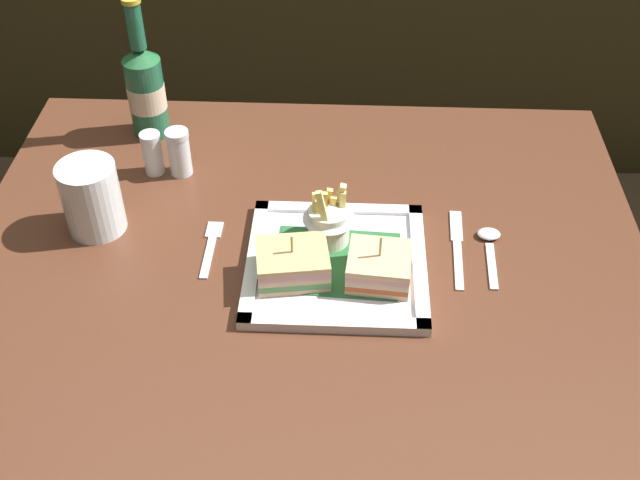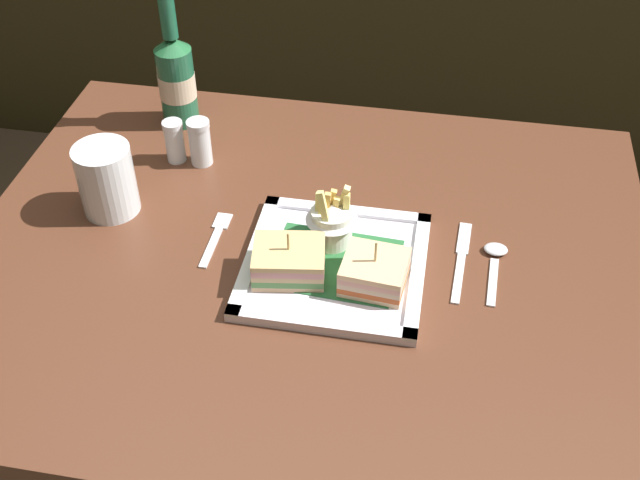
# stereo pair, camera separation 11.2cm
# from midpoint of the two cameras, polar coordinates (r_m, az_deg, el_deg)

# --- Properties ---
(dining_table) EXTENTS (1.02, 0.83, 0.75)m
(dining_table) POSITION_cam_midpoint_polar(r_m,az_deg,el_deg) (1.23, -3.70, -4.70)
(dining_table) COLOR #552F1F
(dining_table) RESTS_ON ground_plane
(square_plate) EXTENTS (0.26, 0.26, 0.02)m
(square_plate) POSITION_cam_midpoint_polar(r_m,az_deg,el_deg) (1.13, -1.65, -1.88)
(square_plate) COLOR white
(square_plate) RESTS_ON dining_table
(sandwich_half_left) EXTENTS (0.11, 0.09, 0.07)m
(sandwich_half_left) POSITION_cam_midpoint_polar(r_m,az_deg,el_deg) (1.10, -4.93, -1.87)
(sandwich_half_left) COLOR tan
(sandwich_half_left) RESTS_ON square_plate
(sandwich_half_right) EXTENTS (0.09, 0.09, 0.08)m
(sandwich_half_right) POSITION_cam_midpoint_polar(r_m,az_deg,el_deg) (1.09, 1.40, -2.10)
(sandwich_half_right) COLOR #E1B386
(sandwich_half_right) RESTS_ON square_plate
(fries_cup) EXTENTS (0.08, 0.08, 0.11)m
(fries_cup) POSITION_cam_midpoint_polar(r_m,az_deg,el_deg) (1.14, -2.19, 1.44)
(fries_cup) COLOR silver
(fries_cup) RESTS_ON square_plate
(beer_bottle) EXTENTS (0.07, 0.07, 0.25)m
(beer_bottle) POSITION_cam_midpoint_polar(r_m,az_deg,el_deg) (1.41, -14.84, 10.55)
(beer_bottle) COLOR #226041
(beer_bottle) RESTS_ON dining_table
(water_glass) EXTENTS (0.09, 0.09, 0.11)m
(water_glass) POSITION_cam_midpoint_polar(r_m,az_deg,el_deg) (1.24, -18.70, 2.50)
(water_glass) COLOR silver
(water_glass) RESTS_ON dining_table
(fork) EXTENTS (0.02, 0.12, 0.00)m
(fork) POSITION_cam_midpoint_polar(r_m,az_deg,el_deg) (1.19, -10.61, -0.49)
(fork) COLOR silver
(fork) RESTS_ON dining_table
(knife) EXTENTS (0.02, 0.17, 0.00)m
(knife) POSITION_cam_midpoint_polar(r_m,az_deg,el_deg) (1.18, 7.27, -0.48)
(knife) COLOR silver
(knife) RESTS_ON dining_table
(spoon) EXTENTS (0.04, 0.13, 0.01)m
(spoon) POSITION_cam_midpoint_polar(r_m,az_deg,el_deg) (1.19, 9.60, -0.27)
(spoon) COLOR silver
(spoon) RESTS_ON dining_table
(salt_shaker) EXTENTS (0.03, 0.03, 0.08)m
(salt_shaker) POSITION_cam_midpoint_polar(r_m,az_deg,el_deg) (1.34, -14.42, 5.87)
(salt_shaker) COLOR silver
(salt_shaker) RESTS_ON dining_table
(pepper_shaker) EXTENTS (0.04, 0.04, 0.08)m
(pepper_shaker) POSITION_cam_midpoint_polar(r_m,az_deg,el_deg) (1.32, -12.58, 5.96)
(pepper_shaker) COLOR silver
(pepper_shaker) RESTS_ON dining_table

